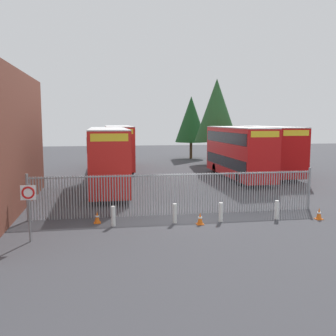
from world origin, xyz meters
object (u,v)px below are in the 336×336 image
(double_decker_bus_behind_fence_right, at_px, (267,148))
(bollard_far_right, at_px, (277,210))
(speed_limit_sign_post, at_px, (28,199))
(double_decker_bus_far_back, at_px, (119,146))
(bollard_near_left, at_px, (113,216))
(double_decker_bus_near_gate, at_px, (108,157))
(bollard_near_right, at_px, (221,212))
(traffic_cone_near_kerb, at_px, (200,219))
(traffic_cone_by_gate, at_px, (319,214))
(double_decker_bus_behind_fence_left, at_px, (238,151))
(traffic_cone_mid_forecourt, at_px, (97,217))
(bollard_center_front, at_px, (175,213))

(double_decker_bus_behind_fence_right, bearing_deg, bollard_far_right, -111.90)
(bollard_far_right, distance_m, speed_limit_sign_post, 11.82)
(double_decker_bus_far_back, bearing_deg, bollard_near_left, -93.18)
(double_decker_bus_near_gate, relative_size, speed_limit_sign_post, 4.50)
(double_decker_bus_far_back, bearing_deg, double_decker_bus_near_gate, -95.86)
(bollard_near_left, relative_size, bollard_near_right, 1.00)
(bollard_far_right, height_order, traffic_cone_near_kerb, bollard_far_right)
(bollard_far_right, bearing_deg, bollard_near_right, -179.64)
(traffic_cone_near_kerb, bearing_deg, double_decker_bus_behind_fence_right, 56.95)
(bollard_near_left, bearing_deg, traffic_cone_by_gate, -2.70)
(double_decker_bus_near_gate, bearing_deg, traffic_cone_by_gate, -44.12)
(double_decker_bus_behind_fence_right, relative_size, traffic_cone_near_kerb, 18.32)
(double_decker_bus_behind_fence_right, bearing_deg, bollard_near_right, -120.61)
(double_decker_bus_behind_fence_left, distance_m, traffic_cone_near_kerb, 15.46)
(bollard_near_right, height_order, traffic_cone_mid_forecourt, bollard_near_right)
(double_decker_bus_near_gate, xyz_separation_m, bollard_near_right, (5.27, -9.58, -1.95))
(bollard_near_left, height_order, speed_limit_sign_post, speed_limit_sign_post)
(traffic_cone_by_gate, bearing_deg, bollard_near_right, 175.42)
(double_decker_bus_behind_fence_right, distance_m, bollard_near_right, 18.04)
(bollard_near_left, height_order, bollard_near_right, same)
(double_decker_bus_near_gate, relative_size, bollard_near_left, 11.38)
(double_decker_bus_near_gate, relative_size, bollard_center_front, 11.38)
(double_decker_bus_far_back, relative_size, bollard_near_left, 11.38)
(double_decker_bus_behind_fence_left, distance_m, bollard_near_left, 17.31)
(bollard_far_right, bearing_deg, traffic_cone_near_kerb, -174.94)
(double_decker_bus_behind_fence_left, bearing_deg, traffic_cone_by_gate, -92.77)
(bollard_far_right, bearing_deg, double_decker_bus_behind_fence_left, 78.37)
(bollard_near_right, xyz_separation_m, bollard_far_right, (2.94, 0.02, 0.00))
(double_decker_bus_behind_fence_left, relative_size, bollard_near_left, 11.38)
(bollard_center_front, distance_m, bollard_far_right, 5.21)
(double_decker_bus_behind_fence_left, xyz_separation_m, speed_limit_sign_post, (-14.35, -15.15, -0.65))
(bollard_far_right, relative_size, speed_limit_sign_post, 0.40)
(bollard_far_right, bearing_deg, traffic_cone_mid_forecourt, 175.41)
(bollard_far_right, xyz_separation_m, speed_limit_sign_post, (-11.61, -1.80, 1.30))
(double_decker_bus_behind_fence_right, xyz_separation_m, bollard_near_left, (-14.36, -15.35, -1.95))
(double_decker_bus_far_back, relative_size, traffic_cone_mid_forecourt, 18.32)
(bollard_near_right, bearing_deg, double_decker_bus_near_gate, 118.84)
(double_decker_bus_near_gate, height_order, bollard_far_right, double_decker_bus_near_gate)
(double_decker_bus_far_back, distance_m, traffic_cone_near_kerb, 22.28)
(double_decker_bus_behind_fence_right, xyz_separation_m, double_decker_bus_far_back, (-13.17, 6.22, 0.00))
(traffic_cone_mid_forecourt, bearing_deg, bollard_center_front, -9.19)
(bollard_near_left, bearing_deg, bollard_center_front, 1.02)
(bollard_near_left, distance_m, traffic_cone_mid_forecourt, 1.02)
(double_decker_bus_far_back, height_order, bollard_center_front, double_decker_bus_far_back)
(double_decker_bus_behind_fence_right, distance_m, bollard_near_left, 21.11)
(bollard_far_right, bearing_deg, bollard_center_front, 178.73)
(double_decker_bus_far_back, distance_m, traffic_cone_by_gate, 23.93)
(bollard_far_right, xyz_separation_m, traffic_cone_by_gate, (2.08, -0.42, -0.19))
(double_decker_bus_far_back, height_order, bollard_near_left, double_decker_bus_far_back)
(bollard_near_right, height_order, traffic_cone_by_gate, bollard_near_right)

